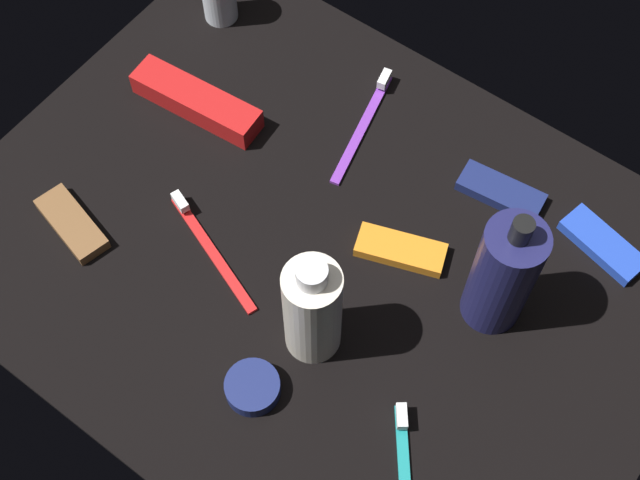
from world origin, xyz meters
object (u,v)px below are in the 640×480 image
toothpaste_box_red (196,101)px  toothbrush_teal (405,479)px  toothbrush_purple (365,120)px  snack_bar_brown (72,224)px  snack_bar_orange (401,250)px  lotion_bottle (503,275)px  cream_tin_left (253,387)px  snack_bar_blue (603,244)px  toothbrush_red (208,244)px  bodywash_bottle (312,310)px  snack_bar_navy (501,192)px

toothpaste_box_red → toothbrush_teal: bearing=-31.3°
toothbrush_purple → snack_bar_brown: toothbrush_purple is taller
toothpaste_box_red → snack_bar_orange: bearing=-8.4°
lotion_bottle → cream_tin_left: 29.21cm
toothbrush_purple → snack_bar_blue: toothbrush_purple is taller
toothbrush_teal → snack_bar_brown: bearing=178.1°
toothbrush_teal → toothbrush_red: bearing=165.0°
toothbrush_red → snack_bar_blue: bearing=36.2°
bodywash_bottle → toothpaste_box_red: (-30.76, 16.62, -6.16)cm
bodywash_bottle → toothbrush_red: 18.34cm
toothpaste_box_red → snack_bar_orange: (32.65, -1.98, -0.85)cm
bodywash_bottle → toothbrush_red: size_ratio=0.99×
toothbrush_teal → toothpaste_box_red: 53.36cm
snack_bar_brown → cream_tin_left: cream_tin_left is taller
toothbrush_teal → snack_bar_brown: (-48.52, 1.58, 0.14)cm
toothpaste_box_red → snack_bar_orange: size_ratio=1.69×
toothbrush_purple → toothpaste_box_red: toothpaste_box_red is taller
snack_bar_orange → cream_tin_left: (-3.45, -23.42, 0.31)cm
snack_bar_brown → snack_bar_orange: bearing=45.0°
snack_bar_brown → cream_tin_left: (29.95, -3.23, 0.31)cm
bodywash_bottle → toothbrush_teal: 19.79cm
toothbrush_purple → bodywash_bottle: bearing=-66.3°
snack_bar_navy → snack_bar_brown: (-38.75, -33.97, 0.00)cm
bodywash_bottle → snack_bar_brown: bodywash_bottle is taller
snack_bar_navy → snack_bar_orange: (-5.35, -13.79, 0.00)cm
lotion_bottle → snack_bar_navy: bearing=116.3°
bodywash_bottle → toothbrush_teal: bodywash_bottle is taller
toothbrush_red → cream_tin_left: bearing=-35.1°
toothbrush_purple → snack_bar_brown: (-19.36, -33.15, 0.14)cm
toothpaste_box_red → snack_bar_blue: (51.32, 12.65, -0.85)cm
bodywash_bottle → toothbrush_teal: size_ratio=1.14×
cream_tin_left → bodywash_bottle: bearing=80.0°
lotion_bottle → snack_bar_navy: 17.01cm
lotion_bottle → toothbrush_red: 34.27cm
snack_bar_navy → snack_bar_brown: bearing=-145.2°
toothbrush_teal → cream_tin_left: same height
toothbrush_red → toothbrush_purple: same height
snack_bar_blue → cream_tin_left: bearing=-107.2°
toothbrush_teal → snack_bar_brown: 48.54cm
toothbrush_teal → snack_bar_orange: toothbrush_teal is taller
snack_bar_brown → snack_bar_orange: same height
toothbrush_teal → snack_bar_brown: toothbrush_teal is taller
toothbrush_teal → snack_bar_blue: size_ratio=1.45×
snack_bar_navy → snack_bar_orange: 14.79cm
bodywash_bottle → toothbrush_teal: (17.02, -7.13, -7.15)cm
lotion_bottle → snack_bar_brown: bearing=-155.8°
snack_bar_navy → snack_bar_orange: size_ratio=1.00×
snack_bar_orange → toothbrush_teal: bearing=-74.6°
toothbrush_red → toothbrush_purple: 26.11cm
toothbrush_purple → snack_bar_orange: bearing=-42.7°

